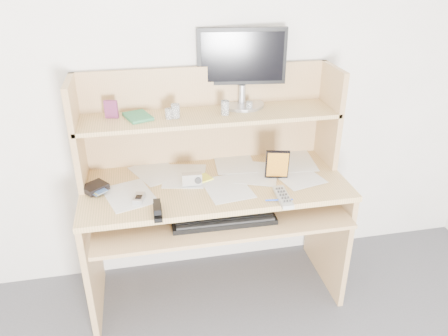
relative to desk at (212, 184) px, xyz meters
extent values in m
cube|color=white|center=(0.00, 0.24, 0.56)|extent=(3.60, 0.04, 2.50)
cube|color=tan|center=(0.00, -0.08, 0.04)|extent=(1.40, 0.60, 0.03)
cube|color=tan|center=(-0.68, -0.08, -0.33)|extent=(0.03, 0.56, 0.72)
cube|color=tan|center=(0.68, -0.08, -0.33)|extent=(0.03, 0.56, 0.72)
cube|color=tan|center=(0.00, 0.20, -0.36)|extent=(1.34, 0.02, 0.41)
cube|color=tan|center=(0.00, -0.20, -0.05)|extent=(1.28, 0.55, 0.02)
cube|color=tan|center=(0.00, 0.21, 0.33)|extent=(1.40, 0.02, 0.55)
cube|color=tan|center=(-0.68, 0.07, 0.33)|extent=(0.03, 0.30, 0.55)
cube|color=tan|center=(0.68, 0.07, 0.33)|extent=(0.03, 0.30, 0.55)
cube|color=tan|center=(0.00, 0.07, 0.38)|extent=(1.38, 0.30, 0.02)
cube|color=silver|center=(0.00, -0.08, 0.06)|extent=(1.32, 0.54, 0.01)
cube|color=black|center=(0.00, -0.30, -0.03)|extent=(0.52, 0.19, 0.03)
cube|color=black|center=(0.00, -0.30, -0.01)|extent=(0.48, 0.18, 0.01)
cube|color=#A8A9A3|center=(0.30, -0.33, 0.07)|extent=(0.07, 0.21, 0.02)
cube|color=#A4A4A6|center=(-0.40, -0.19, 0.07)|extent=(0.07, 0.10, 0.02)
cube|color=black|center=(-0.32, -0.34, 0.08)|extent=(0.04, 0.15, 0.04)
cube|color=black|center=(-0.62, -0.05, 0.08)|extent=(0.15, 0.15, 0.03)
cube|color=#F0F540|center=(-0.06, -0.04, 0.06)|extent=(0.11, 0.11, 0.01)
cube|color=#A6A6A8|center=(-0.12, -0.09, 0.09)|extent=(0.11, 0.05, 0.06)
cube|color=black|center=(0.33, -0.12, 0.15)|extent=(0.12, 0.04, 0.17)
cylinder|color=blue|center=(0.27, -0.34, 0.07)|extent=(0.14, 0.03, 0.01)
cube|color=maroon|center=(-0.50, 0.11, 0.43)|extent=(0.07, 0.04, 0.09)
cube|color=#2F763B|center=(-0.37, 0.08, 0.39)|extent=(0.16, 0.19, 0.02)
cylinder|color=black|center=(-0.21, 0.04, 0.41)|extent=(0.04, 0.04, 0.05)
cylinder|color=silver|center=(-0.18, 0.05, 0.42)|extent=(0.05, 0.05, 0.07)
cylinder|color=black|center=(0.22, 0.09, 0.41)|extent=(0.04, 0.04, 0.04)
cylinder|color=white|center=(0.08, 0.04, 0.42)|extent=(0.06, 0.06, 0.08)
cylinder|color=#AFAFB4|center=(0.20, 0.17, 0.39)|extent=(0.24, 0.24, 0.02)
cylinder|color=#AFAFB4|center=(0.20, 0.18, 0.45)|extent=(0.04, 0.04, 0.10)
cube|color=black|center=(0.20, 0.20, 0.65)|extent=(0.48, 0.09, 0.30)
cube|color=black|center=(0.20, 0.18, 0.65)|extent=(0.44, 0.06, 0.26)
camera|label=1|loc=(-0.36, -2.09, 1.17)|focal=35.00mm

